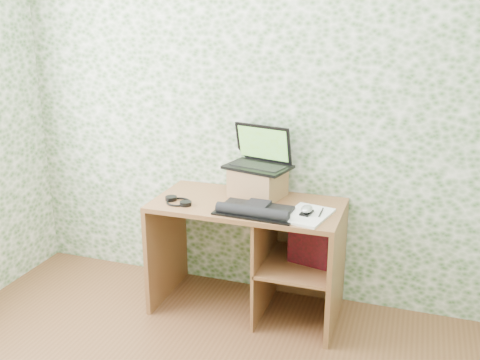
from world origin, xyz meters
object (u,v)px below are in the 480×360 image
(desk, at_px, (260,242))
(keyboard, at_px, (255,210))
(riser, at_px, (258,182))
(notepad, at_px, (307,215))
(laptop, at_px, (260,157))

(desk, height_order, keyboard, keyboard)
(desk, relative_size, riser, 3.80)
(desk, xyz_separation_m, notepad, (0.33, -0.14, 0.28))
(riser, height_order, keyboard, riser)
(laptop, bearing_deg, notepad, -24.08)
(riser, distance_m, keyboard, 0.33)
(riser, height_order, notepad, riser)
(riser, bearing_deg, desk, -64.85)
(keyboard, bearing_deg, desk, 100.30)
(laptop, xyz_separation_m, notepad, (0.38, -0.30, -0.24))
(keyboard, bearing_deg, riser, 107.37)
(riser, bearing_deg, notepad, -33.52)
(notepad, bearing_deg, desk, 168.85)
(laptop, relative_size, keyboard, 0.92)
(desk, xyz_separation_m, keyboard, (0.02, -0.19, 0.29))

